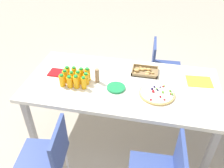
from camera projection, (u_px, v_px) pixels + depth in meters
ground_plane at (120, 130)px, 2.87m from camera, size 12.00×12.00×0.00m
party_table at (122, 88)px, 2.47m from camera, size 2.01×0.97×0.73m
chair_near_left at (48, 156)px, 1.98m from camera, size 0.45×0.45×0.83m
chair_far_right at (161, 65)px, 3.14m from camera, size 0.42×0.42×0.83m
juice_bottle_0 at (62, 80)px, 2.36m from camera, size 0.06×0.06×0.14m
juice_bottle_1 at (70, 82)px, 2.34m from camera, size 0.06×0.06×0.13m
juice_bottle_2 at (76, 82)px, 2.33m from camera, size 0.06×0.06×0.15m
juice_bottle_3 at (84, 83)px, 2.32m from camera, size 0.05×0.05×0.14m
juice_bottle_4 at (65, 76)px, 2.41m from camera, size 0.06×0.06×0.14m
juice_bottle_5 at (72, 77)px, 2.40m from camera, size 0.05×0.05×0.13m
juice_bottle_6 at (78, 78)px, 2.38m from camera, size 0.06×0.06×0.15m
juice_bottle_7 at (86, 79)px, 2.38m from camera, size 0.06×0.06×0.13m
juice_bottle_8 at (68, 73)px, 2.47m from camera, size 0.06×0.06×0.14m
juice_bottle_9 at (74, 73)px, 2.45m from camera, size 0.05×0.05×0.15m
juice_bottle_10 at (82, 74)px, 2.45m from camera, size 0.06×0.06×0.14m
juice_bottle_11 at (87, 74)px, 2.43m from camera, size 0.06×0.06×0.15m
fruit_pizza at (157, 93)px, 2.27m from camera, size 0.35×0.35×0.05m
snack_tray at (145, 71)px, 2.58m from camera, size 0.29×0.21×0.04m
plate_stack at (116, 88)px, 2.35m from camera, size 0.19×0.19×0.02m
napkin_stack at (56, 72)px, 2.58m from camera, size 0.15×0.15×0.01m
cardboard_tube at (97, 76)px, 2.40m from camera, size 0.04×0.04×0.15m
paper_folder at (199, 81)px, 2.45m from camera, size 0.28×0.22×0.01m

